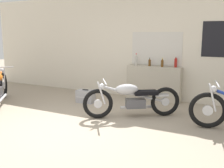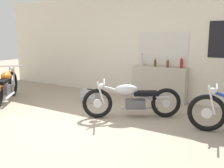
% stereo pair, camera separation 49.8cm
% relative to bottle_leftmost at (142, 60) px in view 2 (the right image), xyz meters
% --- Properties ---
extents(ground_plane, '(24.00, 24.00, 0.00)m').
position_rel_bottle_leftmost_xyz_m(ground_plane, '(-0.22, -2.85, -1.04)').
color(ground_plane, gray).
extents(wall_back, '(10.00, 0.07, 2.80)m').
position_rel_bottle_leftmost_xyz_m(wall_back, '(-0.20, 0.19, 0.36)').
color(wall_back, beige).
rests_on(wall_back, ground_plane).
extents(sill_counter, '(1.44, 0.28, 0.90)m').
position_rel_bottle_leftmost_xyz_m(sill_counter, '(0.50, 0.01, -0.59)').
color(sill_counter, '#B7AD99').
rests_on(sill_counter, ground_plane).
extents(bottle_leftmost, '(0.07, 0.07, 0.32)m').
position_rel_bottle_leftmost_xyz_m(bottle_leftmost, '(0.00, 0.00, 0.00)').
color(bottle_leftmost, '#B7B2A8').
rests_on(bottle_leftmost, sill_counter).
extents(bottle_left_center, '(0.06, 0.06, 0.22)m').
position_rel_bottle_leftmost_xyz_m(bottle_left_center, '(0.37, 0.01, -0.04)').
color(bottle_left_center, '#5B3814').
rests_on(bottle_left_center, sill_counter).
extents(bottle_center, '(0.07, 0.07, 0.23)m').
position_rel_bottle_leftmost_xyz_m(bottle_center, '(0.72, -0.02, -0.04)').
color(bottle_center, '#5B3814').
rests_on(bottle_center, sill_counter).
extents(bottle_right_center, '(0.07, 0.07, 0.29)m').
position_rel_bottle_leftmost_xyz_m(bottle_right_center, '(1.05, 0.05, -0.01)').
color(bottle_right_center, maroon).
rests_on(bottle_right_center, sill_counter).
extents(motorcycle_orange, '(1.32, 1.67, 0.88)m').
position_rel_bottle_leftmost_xyz_m(motorcycle_orange, '(-2.80, -2.18, -0.62)').
color(motorcycle_orange, black).
rests_on(motorcycle_orange, ground_plane).
extents(motorcycle_silver, '(1.75, 1.23, 0.79)m').
position_rel_bottle_leftmost_xyz_m(motorcycle_silver, '(0.56, -1.60, -0.65)').
color(motorcycle_silver, black).
rests_on(motorcycle_silver, ground_plane).
extents(hard_case_silver, '(0.47, 0.29, 0.34)m').
position_rel_bottle_leftmost_xyz_m(hard_case_silver, '(-0.96, -1.04, -0.88)').
color(hard_case_silver, '#9E9EA3').
rests_on(hard_case_silver, ground_plane).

